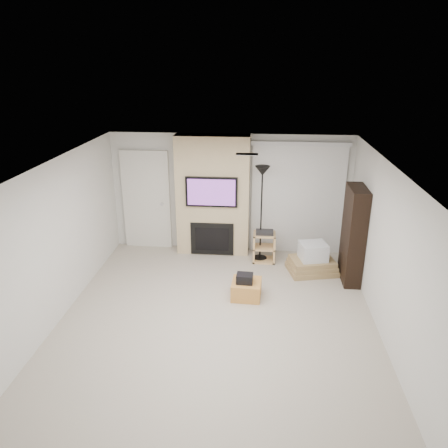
# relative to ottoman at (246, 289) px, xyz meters

# --- Properties ---
(floor) EXTENTS (5.00, 5.50, 0.00)m
(floor) POSITION_rel_ottoman_xyz_m (-0.44, -0.67, -0.15)
(floor) COLOR #B3A898
(floor) RESTS_ON ground
(ceiling) EXTENTS (5.00, 5.50, 0.00)m
(ceiling) POSITION_rel_ottoman_xyz_m (-0.44, -0.67, 2.35)
(ceiling) COLOR white
(ceiling) RESTS_ON wall_back
(wall_back) EXTENTS (5.00, 0.00, 2.50)m
(wall_back) POSITION_rel_ottoman_xyz_m (-0.44, 2.08, 1.10)
(wall_back) COLOR silver
(wall_back) RESTS_ON ground
(wall_front) EXTENTS (5.00, 0.00, 2.50)m
(wall_front) POSITION_rel_ottoman_xyz_m (-0.44, -3.42, 1.10)
(wall_front) COLOR silver
(wall_front) RESTS_ON ground
(wall_left) EXTENTS (0.00, 5.50, 2.50)m
(wall_left) POSITION_rel_ottoman_xyz_m (-2.94, -0.67, 1.10)
(wall_left) COLOR silver
(wall_left) RESTS_ON ground
(wall_right) EXTENTS (0.00, 5.50, 2.50)m
(wall_right) POSITION_rel_ottoman_xyz_m (2.06, -0.67, 1.10)
(wall_right) COLOR silver
(wall_right) RESTS_ON ground
(hvac_vent) EXTENTS (0.35, 0.18, 0.01)m
(hvac_vent) POSITION_rel_ottoman_xyz_m (-0.04, 0.13, 2.35)
(hvac_vent) COLOR silver
(hvac_vent) RESTS_ON ceiling
(ottoman) EXTENTS (0.53, 0.53, 0.30)m
(ottoman) POSITION_rel_ottoman_xyz_m (0.00, 0.00, 0.00)
(ottoman) COLOR #CF8C40
(ottoman) RESTS_ON floor
(black_bag) EXTENTS (0.29, 0.23, 0.16)m
(black_bag) POSITION_rel_ottoman_xyz_m (-0.03, -0.04, 0.23)
(black_bag) COLOR black
(black_bag) RESTS_ON ottoman
(fireplace_wall) EXTENTS (1.50, 0.47, 2.50)m
(fireplace_wall) POSITION_rel_ottoman_xyz_m (-0.79, 1.87, 1.09)
(fireplace_wall) COLOR #CBB386
(fireplace_wall) RESTS_ON floor
(entry_door) EXTENTS (1.02, 0.11, 2.14)m
(entry_door) POSITION_rel_ottoman_xyz_m (-2.24, 2.04, 0.90)
(entry_door) COLOR silver
(entry_door) RESTS_ON floor
(vertical_blinds) EXTENTS (1.98, 0.10, 2.37)m
(vertical_blinds) POSITION_rel_ottoman_xyz_m (0.96, 2.03, 1.12)
(vertical_blinds) COLOR silver
(vertical_blinds) RESTS_ON floor
(floor_lamp) EXTENTS (0.29, 0.29, 1.97)m
(floor_lamp) POSITION_rel_ottoman_xyz_m (0.22, 1.57, 1.40)
(floor_lamp) COLOR black
(floor_lamp) RESTS_ON floor
(av_stand) EXTENTS (0.45, 0.38, 0.66)m
(av_stand) POSITION_rel_ottoman_xyz_m (0.30, 1.49, 0.20)
(av_stand) COLOR #E3B778
(av_stand) RESTS_ON floor
(box_stack) EXTENTS (1.03, 0.86, 0.60)m
(box_stack) POSITION_rel_ottoman_xyz_m (1.24, 1.07, 0.08)
(box_stack) COLOR #A18454
(box_stack) RESTS_ON floor
(bookshelf) EXTENTS (0.30, 0.80, 1.80)m
(bookshelf) POSITION_rel_ottoman_xyz_m (1.90, 0.82, 0.75)
(bookshelf) COLOR black
(bookshelf) RESTS_ON floor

